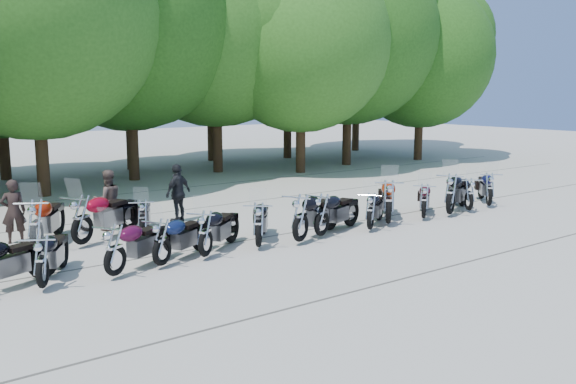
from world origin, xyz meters
TOP-DOWN VIEW (x-y plane):
  - ground at (0.00, 0.00)m, footprint 90.00×90.00m
  - tree_3 at (-3.57, 11.24)m, footprint 8.70×8.70m
  - tree_4 at (0.54, 13.09)m, footprint 9.13×9.13m
  - tree_5 at (4.61, 13.20)m, footprint 9.04×9.04m
  - tree_6 at (7.55, 10.82)m, footprint 8.00×8.00m
  - tree_7 at (11.20, 11.78)m, footprint 8.79×8.79m
  - tree_8 at (15.83, 11.20)m, footprint 7.53×7.53m
  - tree_12 at (1.80, 16.47)m, footprint 7.88×7.88m
  - tree_13 at (6.69, 17.47)m, footprint 8.31×8.31m
  - tree_14 at (10.68, 16.09)m, footprint 8.02×8.02m
  - tree_15 at (16.61, 17.02)m, footprint 9.67×9.67m
  - motorcycle_1 at (-6.43, 0.48)m, footprint 1.59×2.16m
  - motorcycle_2 at (-5.06, 0.40)m, footprint 2.24×1.67m
  - motorcycle_3 at (-4.01, 0.52)m, footprint 2.16×1.59m
  - motorcycle_4 at (-2.94, 0.58)m, footprint 2.14×1.86m
  - motorcycle_5 at (-1.52, 0.59)m, footprint 1.91×2.18m
  - motorcycle_6 at (-0.44, 0.39)m, footprint 2.55×1.73m
  - motorcycle_7 at (0.37, 0.57)m, footprint 2.38×1.47m
  - motorcycle_8 at (1.88, 0.36)m, footprint 2.05×1.74m
  - motorcycle_9 at (2.75, 0.57)m, footprint 2.35×2.38m
  - motorcycle_10 at (4.12, 0.50)m, footprint 2.04×1.85m
  - motorcycle_11 at (5.15, 0.38)m, footprint 2.64×1.86m
  - motorcycle_12 at (6.13, 0.46)m, footprint 1.73×2.11m
  - motorcycle_13 at (7.28, 0.57)m, footprint 2.07×2.06m
  - motorcycle_14 at (-5.81, 3.32)m, footprint 1.92×2.54m
  - motorcycle_15 at (-4.80, 3.24)m, footprint 2.54×1.98m
  - motorcycle_16 at (-3.33, 3.12)m, footprint 1.47×2.09m
  - rider_0 at (-6.00, 4.66)m, footprint 0.63×0.47m
  - rider_1 at (-3.63, 4.68)m, footprint 0.82×0.66m
  - rider_2 at (-1.66, 4.50)m, footprint 1.06×0.77m

SIDE VIEW (x-z plane):
  - ground at x=0.00m, z-range 0.00..0.00m
  - motorcycle_16 at x=-3.33m, z-range 0.00..1.15m
  - motorcycle_8 at x=1.88m, z-range 0.00..1.18m
  - motorcycle_3 at x=-4.01m, z-range 0.00..1.19m
  - motorcycle_1 at x=-6.43m, z-range 0.00..1.19m
  - motorcycle_10 at x=4.12m, z-range 0.00..1.20m
  - motorcycle_12 at x=6.13m, z-range 0.00..1.20m
  - motorcycle_4 at x=-2.94m, z-range 0.00..1.24m
  - motorcycle_2 at x=-5.06m, z-range 0.00..1.24m
  - motorcycle_5 at x=-1.52m, z-range 0.00..1.26m
  - motorcycle_13 at x=7.28m, z-range 0.00..1.27m
  - motorcycle_7 at x=0.37m, z-range 0.00..1.29m
  - motorcycle_6 at x=-0.44m, z-range 0.00..1.39m
  - motorcycle_14 at x=-5.81m, z-range 0.00..1.41m
  - motorcycle_15 at x=-4.80m, z-range 0.00..1.42m
  - motorcycle_9 at x=2.75m, z-range 0.00..1.45m
  - motorcycle_11 at x=5.15m, z-range 0.00..1.45m
  - rider_0 at x=-6.00m, z-range 0.00..1.58m
  - rider_1 at x=-3.63m, z-range 0.00..1.62m
  - rider_2 at x=-1.66m, z-range 0.00..1.66m
  - tree_8 at x=15.83m, z-range 0.85..10.10m
  - tree_12 at x=1.80m, z-range 0.89..10.56m
  - tree_6 at x=7.55m, z-range 0.90..10.72m
  - tree_14 at x=10.68m, z-range 0.91..10.75m
  - tree_13 at x=6.69m, z-range 0.94..11.14m
  - tree_3 at x=-3.57m, z-range 0.98..11.66m
  - tree_7 at x=11.20m, z-range 0.99..11.79m
  - tree_5 at x=4.61m, z-range 1.02..12.12m
  - tree_4 at x=0.54m, z-range 1.03..12.24m
  - tree_15 at x=16.61m, z-range 1.09..12.96m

